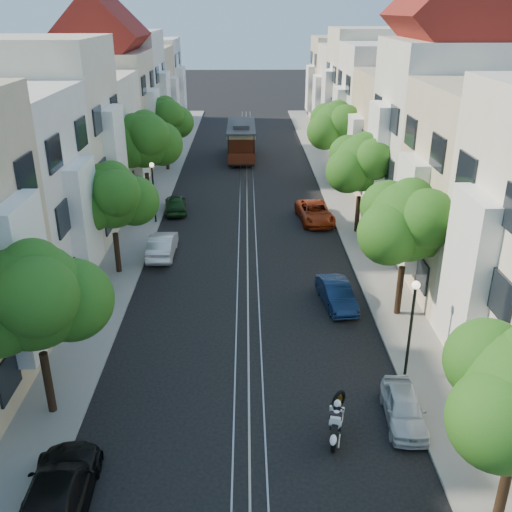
{
  "coord_description": "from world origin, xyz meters",
  "views": [
    {
      "loc": [
        -0.04,
        -15.02,
        13.67
      ],
      "look_at": [
        0.42,
        11.23,
        2.2
      ],
      "focal_mm": 40.0,
      "sensor_mm": 36.0,
      "label": 1
    }
  ],
  "objects_px": {
    "parked_car_w_far": "(176,204)",
    "lamp_west": "(153,184)",
    "parked_car_w_mid": "(162,245)",
    "tree_e_c": "(362,165)",
    "cable_car": "(241,138)",
    "tree_w_a": "(35,299)",
    "sportbike_rider": "(336,419)",
    "tree_w_b": "(113,198)",
    "tree_w_d": "(166,120)",
    "tree_e_b": "(408,223)",
    "tree_w_c": "(145,141)",
    "tree_e_d": "(337,127)",
    "parked_car_e_mid": "(336,294)",
    "parked_car_e_near": "(404,408)",
    "parked_car_w_near": "(58,493)",
    "lamp_east": "(412,315)",
    "parked_car_e_far": "(315,212)"
  },
  "relations": [
    {
      "from": "parked_car_w_far",
      "to": "lamp_west",
      "type": "bearing_deg",
      "value": 57.08
    },
    {
      "from": "parked_car_w_mid",
      "to": "parked_car_w_far",
      "type": "relative_size",
      "value": 1.09
    },
    {
      "from": "tree_e_c",
      "to": "cable_car",
      "type": "height_order",
      "value": "tree_e_c"
    },
    {
      "from": "tree_w_a",
      "to": "sportbike_rider",
      "type": "bearing_deg",
      "value": -8.51
    },
    {
      "from": "sportbike_rider",
      "to": "cable_car",
      "type": "height_order",
      "value": "cable_car"
    },
    {
      "from": "tree_w_b",
      "to": "lamp_west",
      "type": "distance_m",
      "value": 8.22
    },
    {
      "from": "sportbike_rider",
      "to": "parked_car_w_mid",
      "type": "distance_m",
      "value": 17.9
    },
    {
      "from": "tree_e_c",
      "to": "tree_w_a",
      "type": "distance_m",
      "value": 23.05
    },
    {
      "from": "lamp_west",
      "to": "sportbike_rider",
      "type": "xyz_separation_m",
      "value": [
        9.26,
        -21.54,
        -2.01
      ]
    },
    {
      "from": "tree_e_c",
      "to": "tree_w_d",
      "type": "xyz_separation_m",
      "value": [
        -14.4,
        16.0,
        0.0
      ]
    },
    {
      "from": "tree_e_b",
      "to": "parked_car_w_far",
      "type": "bearing_deg",
      "value": 128.93
    },
    {
      "from": "tree_w_c",
      "to": "cable_car",
      "type": "relative_size",
      "value": 0.83
    },
    {
      "from": "tree_e_d",
      "to": "tree_w_c",
      "type": "relative_size",
      "value": 0.97
    },
    {
      "from": "parked_car_e_mid",
      "to": "tree_w_d",
      "type": "bearing_deg",
      "value": 106.33
    },
    {
      "from": "tree_e_c",
      "to": "sportbike_rider",
      "type": "height_order",
      "value": "tree_e_c"
    },
    {
      "from": "parked_car_e_near",
      "to": "parked_car_e_mid",
      "type": "distance_m",
      "value": 8.83
    },
    {
      "from": "tree_e_b",
      "to": "parked_car_e_mid",
      "type": "distance_m",
      "value": 5.13
    },
    {
      "from": "tree_w_c",
      "to": "tree_w_d",
      "type": "xyz_separation_m",
      "value": [
        -0.0,
        11.0,
        -0.47
      ]
    },
    {
      "from": "parked_car_w_near",
      "to": "parked_car_w_far",
      "type": "distance_m",
      "value": 26.85
    },
    {
      "from": "tree_w_c",
      "to": "parked_car_w_near",
      "type": "distance_m",
      "value": 27.85
    },
    {
      "from": "tree_w_c",
      "to": "lamp_east",
      "type": "bearing_deg",
      "value": -57.35
    },
    {
      "from": "tree_e_b",
      "to": "lamp_east",
      "type": "height_order",
      "value": "tree_e_b"
    },
    {
      "from": "lamp_west",
      "to": "parked_car_w_far",
      "type": "distance_m",
      "value": 3.42
    },
    {
      "from": "lamp_west",
      "to": "parked_car_e_mid",
      "type": "xyz_separation_m",
      "value": [
        10.7,
        -11.93,
        -2.23
      ]
    },
    {
      "from": "lamp_east",
      "to": "cable_car",
      "type": "bearing_deg",
      "value": 100.56
    },
    {
      "from": "tree_e_c",
      "to": "parked_car_e_near",
      "type": "relative_size",
      "value": 1.94
    },
    {
      "from": "parked_car_w_near",
      "to": "parked_car_w_mid",
      "type": "height_order",
      "value": "parked_car_w_near"
    },
    {
      "from": "tree_e_d",
      "to": "parked_car_e_far",
      "type": "distance_m",
      "value": 10.0
    },
    {
      "from": "lamp_east",
      "to": "lamp_west",
      "type": "xyz_separation_m",
      "value": [
        -12.6,
        18.0,
        0.0
      ]
    },
    {
      "from": "tree_w_b",
      "to": "tree_e_c",
      "type": "bearing_deg",
      "value": 22.62
    },
    {
      "from": "tree_e_c",
      "to": "parked_car_e_mid",
      "type": "bearing_deg",
      "value": -106.11
    },
    {
      "from": "tree_w_a",
      "to": "lamp_west",
      "type": "xyz_separation_m",
      "value": [
        0.84,
        20.02,
        -1.89
      ]
    },
    {
      "from": "tree_e_d",
      "to": "tree_w_b",
      "type": "distance_m",
      "value": 22.28
    },
    {
      "from": "tree_w_c",
      "to": "sportbike_rider",
      "type": "xyz_separation_m",
      "value": [
        10.1,
        -24.51,
        -4.23
      ]
    },
    {
      "from": "parked_car_e_far",
      "to": "parked_car_w_near",
      "type": "bearing_deg",
      "value": -118.15
    },
    {
      "from": "parked_car_e_mid",
      "to": "parked_car_w_far",
      "type": "bearing_deg",
      "value": 116.13
    },
    {
      "from": "tree_w_b",
      "to": "lamp_west",
      "type": "xyz_separation_m",
      "value": [
        0.84,
        8.02,
        -1.55
      ]
    },
    {
      "from": "tree_e_d",
      "to": "cable_car",
      "type": "xyz_separation_m",
      "value": [
        -7.76,
        9.51,
        -2.92
      ]
    },
    {
      "from": "tree_e_d",
      "to": "lamp_west",
      "type": "distance_m",
      "value": 16.39
    },
    {
      "from": "tree_e_b",
      "to": "parked_car_w_mid",
      "type": "xyz_separation_m",
      "value": [
        -12.34,
        7.48,
        -4.06
      ]
    },
    {
      "from": "parked_car_e_mid",
      "to": "parked_car_e_far",
      "type": "bearing_deg",
      "value": 80.93
    },
    {
      "from": "tree_e_c",
      "to": "lamp_west",
      "type": "bearing_deg",
      "value": 171.51
    },
    {
      "from": "lamp_east",
      "to": "sportbike_rider",
      "type": "relative_size",
      "value": 2.09
    },
    {
      "from": "lamp_west",
      "to": "parked_car_e_far",
      "type": "relative_size",
      "value": 0.89
    },
    {
      "from": "parked_car_e_mid",
      "to": "parked_car_w_near",
      "type": "height_order",
      "value": "parked_car_w_near"
    },
    {
      "from": "lamp_east",
      "to": "parked_car_e_mid",
      "type": "height_order",
      "value": "lamp_east"
    },
    {
      "from": "parked_car_e_near",
      "to": "parked_car_w_mid",
      "type": "distance_m",
      "value": 18.49
    },
    {
      "from": "tree_w_d",
      "to": "lamp_east",
      "type": "height_order",
      "value": "tree_w_d"
    },
    {
      "from": "parked_car_e_far",
      "to": "tree_e_b",
      "type": "bearing_deg",
      "value": -84.65
    },
    {
      "from": "tree_e_b",
      "to": "cable_car",
      "type": "distance_m",
      "value": 32.57
    }
  ]
}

